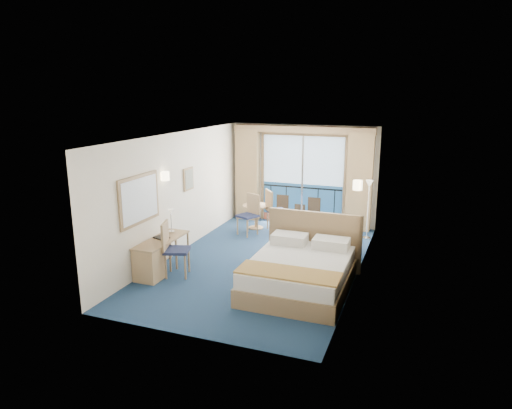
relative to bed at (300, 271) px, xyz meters
The scene contains 22 objects.
floor 1.54m from the bed, 137.30° to the left, with size 6.50×6.50×0.00m, color navy.
room_walls 2.08m from the bed, 137.30° to the left, with size 4.04×6.54×2.72m.
balcony_door 4.45m from the bed, 104.67° to the left, with size 2.36×0.03×2.52m.
curtain_left 4.96m from the bed, 122.97° to the left, with size 0.65×0.22×2.55m, color tan.
curtain_right 4.22m from the bed, 83.72° to the left, with size 0.65×0.22×2.55m, color tan.
pelmet 4.81m from the bed, 104.97° to the left, with size 3.80×0.25×0.18m, color #9E7D55.
mirror 3.34m from the bed, behind, with size 0.05×1.25×0.95m.
wall_print 3.63m from the bed, 154.49° to the left, with size 0.04×0.42×0.52m.
sconce_left 3.42m from the bed, behind, with size 0.18×0.18×0.18m, color #FFEAB2.
sconce_right 1.93m from the bed, 45.88° to the left, with size 0.18×0.18×0.18m, color #FFEAB2.
bed is the anchor object (origin of this frame).
nightstand 1.67m from the bed, 65.54° to the left, with size 0.38×0.36×0.49m, color tan.
phone 1.71m from the bed, 64.90° to the left, with size 0.19×0.15×0.09m, color white.
armchair 2.52m from the bed, 84.75° to the left, with size 0.67×0.69×0.63m, color #444753.
floor_lamp 3.61m from the bed, 77.34° to the left, with size 0.20×0.20×1.47m.
desk 2.89m from the bed, 169.25° to the right, with size 0.50×1.44×0.68m.
desk_chair 2.56m from the bed, behind, with size 0.60×0.59×1.10m.
folder 2.90m from the bed, behind, with size 0.29×0.22×0.03m, color black.
desk_lamp 2.97m from the bed, behind, with size 0.13×0.13×0.49m.
round_table 3.92m from the bed, 122.51° to the left, with size 0.71×0.71×0.63m.
table_chair_a 3.65m from the bed, 116.14° to the left, with size 0.66×0.66×1.08m.
table_chair_b 3.47m from the bed, 126.71° to the left, with size 0.59×0.60×1.03m.
Camera 1 is at (3.08, -8.66, 3.56)m, focal length 32.00 mm.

